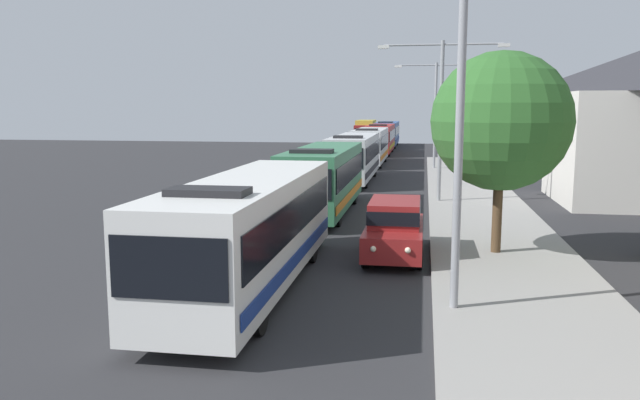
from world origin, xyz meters
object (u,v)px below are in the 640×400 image
at_px(bus_second_in_line, 324,177).
at_px(roadside_tree, 501,122).
at_px(box_truck_oncoming, 365,131).
at_px(streetlamp_far, 436,103).
at_px(bus_lead, 251,228).
at_px(streetlamp_near, 461,96).
at_px(streetlamp_mid, 441,103).
at_px(bus_tail_end, 387,133).
at_px(white_suv, 395,226).
at_px(bus_rear, 380,138).
at_px(bus_fourth_in_line, 370,145).
at_px(bus_middle, 354,156).

bearing_deg(bus_second_in_line, roadside_tree, -47.06).
distance_m(box_truck_oncoming, streetlamp_far, 35.55).
distance_m(bus_lead, box_truck_oncoming, 68.27).
distance_m(streetlamp_near, streetlamp_mid, 17.59).
bearing_deg(streetlamp_near, streetlamp_mid, 90.00).
height_order(bus_tail_end, streetlamp_mid, streetlamp_mid).
height_order(bus_tail_end, white_suv, bus_tail_end).
bearing_deg(bus_tail_end, bus_lead, -90.00).
height_order(bus_tail_end, streetlamp_far, streetlamp_far).
bearing_deg(bus_second_in_line, bus_lead, -90.00).
height_order(white_suv, streetlamp_near, streetlamp_near).
height_order(bus_lead, bus_tail_end, same).
bearing_deg(bus_rear, bus_tail_end, 90.00).
height_order(bus_fourth_in_line, streetlamp_mid, streetlamp_mid).
bearing_deg(bus_middle, streetlamp_mid, -58.55).
relative_size(bus_middle, roadside_tree, 1.70).
bearing_deg(box_truck_oncoming, streetlamp_far, -75.76).
distance_m(bus_lead, streetlamp_far, 34.51).
xyz_separation_m(bus_lead, bus_rear, (-0.00, 50.04, -0.00)).
bearing_deg(bus_rear, streetlamp_mid, -80.91).
bearing_deg(bus_fourth_in_line, bus_second_in_line, -90.00).
xyz_separation_m(bus_second_in_line, box_truck_oncoming, (-3.30, 55.74, 0.02)).
xyz_separation_m(bus_rear, white_suv, (3.70, -45.81, -0.66)).
xyz_separation_m(bus_middle, white_suv, (3.70, -20.90, -0.66)).
relative_size(bus_second_in_line, streetlamp_near, 1.26).
distance_m(bus_middle, bus_rear, 24.90).
height_order(bus_lead, bus_rear, same).
distance_m(box_truck_oncoming, streetlamp_near, 70.10).
relative_size(white_suv, streetlamp_mid, 0.59).
relative_size(white_suv, box_truck_oncoming, 0.63).
bearing_deg(bus_lead, bus_middle, 90.00).
bearing_deg(streetlamp_far, bus_fourth_in_line, 146.15).
distance_m(bus_second_in_line, streetlamp_near, 15.17).
relative_size(bus_second_in_line, bus_middle, 0.94).
bearing_deg(roadside_tree, box_truck_oncoming, 99.28).
xyz_separation_m(bus_second_in_line, roadside_tree, (7.04, -7.57, 2.79)).
relative_size(bus_lead, bus_fourth_in_line, 1.04).
relative_size(bus_second_in_line, bus_fourth_in_line, 0.98).
height_order(bus_fourth_in_line, box_truck_oncoming, bus_fourth_in_line).
bearing_deg(streetlamp_far, streetlamp_near, -90.00).
relative_size(bus_rear, bus_tail_end, 0.95).
bearing_deg(box_truck_oncoming, bus_tail_end, -61.07).
distance_m(bus_fourth_in_line, streetlamp_mid, 22.16).
bearing_deg(bus_rear, bus_second_in_line, -90.00).
height_order(bus_tail_end, streetlamp_near, streetlamp_near).
bearing_deg(streetlamp_mid, bus_tail_end, 96.71).
bearing_deg(streetlamp_near, roadside_tree, 75.07).
bearing_deg(white_suv, bus_tail_end, 93.65).
distance_m(bus_second_in_line, white_suv, 9.04).
bearing_deg(bus_fourth_in_line, streetlamp_near, -82.08).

